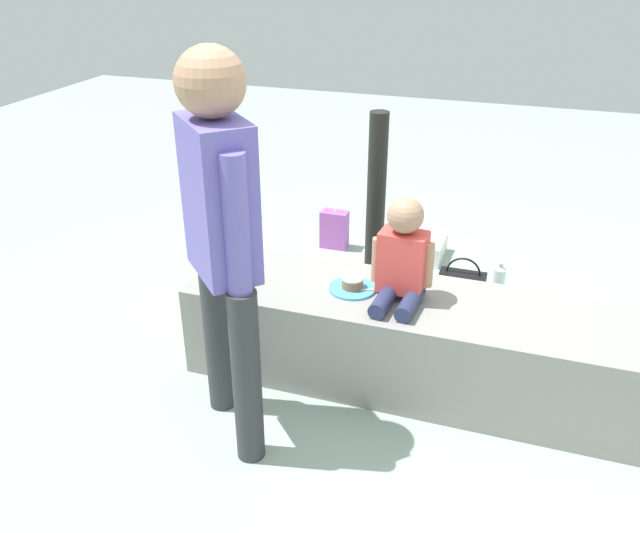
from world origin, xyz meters
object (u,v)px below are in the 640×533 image
object	(u,v)px
adult_standing	(221,224)
water_bottle_far_side	(375,253)
handbag_black_leather	(462,287)
child_seated	(402,257)
gift_bag	(334,229)
water_bottle_near_gift	(499,279)
cake_plate	(352,285)
cake_box_white	(420,247)
party_cup_red	(407,323)

from	to	relation	value
adult_standing	water_bottle_far_side	distance (m)	1.95
handbag_black_leather	adult_standing	bearing A→B (deg)	-119.34
child_seated	gift_bag	world-z (taller)	child_seated
handbag_black_leather	water_bottle_near_gift	bearing A→B (deg)	43.72
cake_plate	cake_box_white	distance (m)	1.44
adult_standing	child_seated	bearing A→B (deg)	43.78
cake_plate	party_cup_red	distance (m)	0.64
child_seated	water_bottle_far_side	distance (m)	1.36
water_bottle_near_gift	party_cup_red	bearing A→B (deg)	-126.04
adult_standing	gift_bag	world-z (taller)	adult_standing
party_cup_red	child_seated	bearing A→B (deg)	-86.37
water_bottle_near_gift	party_cup_red	distance (m)	0.74
party_cup_red	cake_plate	bearing A→B (deg)	-114.94
child_seated	handbag_black_leather	distance (m)	1.04
child_seated	cake_box_white	bearing A→B (deg)	95.68
party_cup_red	cake_box_white	distance (m)	0.95
cake_box_white	handbag_black_leather	world-z (taller)	handbag_black_leather
water_bottle_near_gift	water_bottle_far_side	world-z (taller)	water_bottle_near_gift
water_bottle_far_side	cake_box_white	distance (m)	0.34
party_cup_red	cake_box_white	bearing A→B (deg)	96.64
gift_bag	child_seated	bearing A→B (deg)	-61.56
water_bottle_near_gift	handbag_black_leather	world-z (taller)	handbag_black_leather
child_seated	gift_bag	size ratio (longest dim) A/B	1.60
child_seated	cake_box_white	world-z (taller)	child_seated
cake_plate	handbag_black_leather	xyz separation A→B (m)	(0.43, 0.84, -0.37)
gift_bag	water_bottle_near_gift	size ratio (longest dim) A/B	1.48
water_bottle_far_side	child_seated	bearing A→B (deg)	-71.23
gift_bag	handbag_black_leather	xyz separation A→B (m)	(0.93, -0.49, -0.03)
adult_standing	water_bottle_far_side	bearing A→B (deg)	83.70
cake_plate	party_cup_red	bearing A→B (deg)	65.06
adult_standing	gift_bag	bearing A→B (deg)	94.16
water_bottle_far_side	cake_plate	bearing A→B (deg)	-81.72
adult_standing	cake_box_white	xyz separation A→B (m)	(0.45, 1.95, -0.91)
cake_plate	handbag_black_leather	bearing A→B (deg)	62.54
child_seated	water_bottle_near_gift	distance (m)	1.26
gift_bag	cake_box_white	xyz separation A→B (m)	(0.59, 0.05, -0.07)
child_seated	water_bottle_near_gift	size ratio (longest dim) A/B	2.38
child_seated	handbag_black_leather	xyz separation A→B (m)	(0.21, 0.85, -0.57)
gift_bag	water_bottle_far_side	bearing A→B (deg)	-27.84
gift_bag	water_bottle_near_gift	xyz separation A→B (m)	(1.13, -0.30, -0.04)
adult_standing	party_cup_red	bearing A→B (deg)	60.93
cake_plate	gift_bag	xyz separation A→B (m)	(-0.50, 1.33, -0.34)
child_seated	water_bottle_near_gift	xyz separation A→B (m)	(0.41, 1.04, -0.58)
child_seated	cake_plate	bearing A→B (deg)	176.95
child_seated	adult_standing	distance (m)	0.87
cake_plate	gift_bag	bearing A→B (deg)	110.53
water_bottle_near_gift	party_cup_red	world-z (taller)	water_bottle_near_gift
adult_standing	cake_plate	bearing A→B (deg)	58.03
gift_bag	party_cup_red	distance (m)	1.14
gift_bag	adult_standing	bearing A→B (deg)	-85.84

